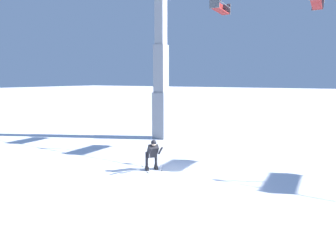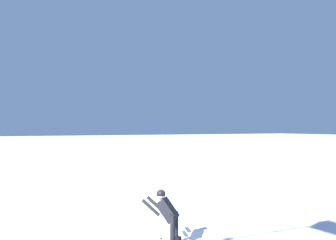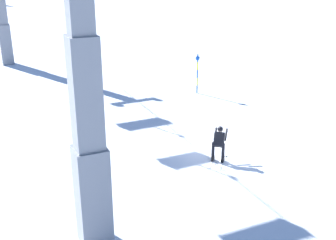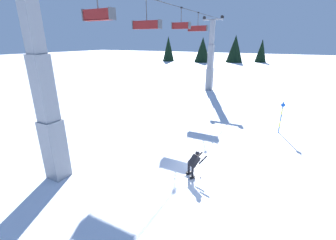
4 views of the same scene
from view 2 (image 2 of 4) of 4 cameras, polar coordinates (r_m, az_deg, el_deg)
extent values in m
cylinder|color=black|center=(10.27, 0.68, -15.68)|extent=(0.13, 0.13, 0.66)
cube|color=black|center=(10.78, 1.18, -17.24)|extent=(0.28, 0.26, 0.16)
cylinder|color=black|center=(10.67, 1.18, -15.11)|extent=(0.13, 0.13, 0.66)
cube|color=black|center=(10.41, -0.06, -13.17)|extent=(0.71, 0.69, 0.65)
sphere|color=beige|center=(10.38, -1.04, -11.08)|extent=(0.22, 0.22, 0.22)
sphere|color=black|center=(10.38, -1.04, -10.89)|extent=(0.24, 0.24, 0.24)
cylinder|color=black|center=(10.27, -2.56, -12.83)|extent=(0.43, 0.38, 0.43)
cylinder|color=gray|center=(10.37, -2.86, -16.00)|extent=(0.46, 0.24, 1.13)
cylinder|color=black|center=(10.71, -1.89, -12.34)|extent=(0.43, 0.38, 0.43)
cylinder|color=gray|center=(10.89, -2.04, -15.28)|extent=(0.31, 0.42, 1.13)
cylinder|color=black|center=(10.99, -1.06, -17.15)|extent=(0.07, 0.07, 0.01)
camera|label=1|loc=(19.38, -32.94, 1.83)|focal=30.52mm
camera|label=3|loc=(19.62, 62.13, 14.51)|focal=46.40mm
camera|label=4|loc=(19.63, 21.41, 9.98)|focal=24.15mm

